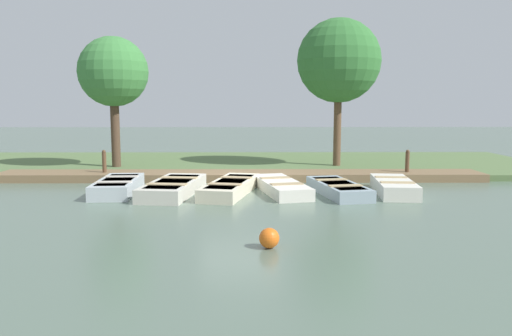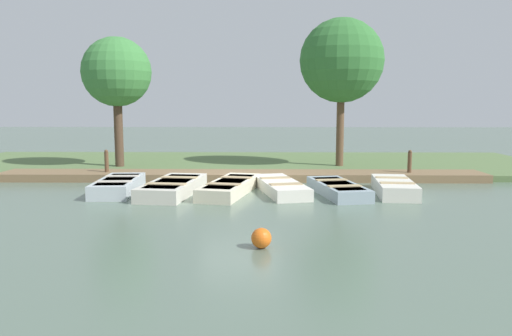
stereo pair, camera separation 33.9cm
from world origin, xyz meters
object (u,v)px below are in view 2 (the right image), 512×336
at_px(rowboat_4, 338,189).
at_px(park_tree_far_left, 117,73).
at_px(rowboat_1, 173,187).
at_px(rowboat_3, 280,186).
at_px(rowboat_2, 230,187).
at_px(buoy, 261,238).
at_px(mooring_post_near, 107,164).
at_px(rowboat_0, 118,185).
at_px(park_tree_left, 342,61).
at_px(rowboat_5, 394,187).
at_px(mooring_post_far, 410,165).

bearing_deg(rowboat_4, park_tree_far_left, -132.46).
relative_size(rowboat_1, rowboat_3, 1.02).
relative_size(rowboat_2, buoy, 9.65).
height_order(rowboat_1, mooring_post_near, mooring_post_near).
height_order(rowboat_0, rowboat_2, rowboat_0).
relative_size(rowboat_2, park_tree_far_left, 0.71).
bearing_deg(rowboat_4, buoy, -32.62).
height_order(rowboat_1, park_tree_left, park_tree_left).
distance_m(buoy, park_tree_far_left, 11.97).
bearing_deg(buoy, rowboat_2, -170.62).
height_order(rowboat_3, buoy, buoy).
relative_size(rowboat_4, park_tree_far_left, 0.61).
bearing_deg(park_tree_far_left, rowboat_1, 31.62).
height_order(rowboat_5, mooring_post_near, mooring_post_near).
bearing_deg(rowboat_0, park_tree_left, 120.66).
bearing_deg(mooring_post_near, rowboat_0, 23.93).
height_order(mooring_post_far, park_tree_far_left, park_tree_far_left).
bearing_deg(buoy, park_tree_left, 164.00).
bearing_deg(buoy, rowboat_4, 158.01).
relative_size(rowboat_4, park_tree_left, 0.54).
relative_size(rowboat_2, rowboat_3, 1.06).
distance_m(rowboat_1, rowboat_4, 4.72).
bearing_deg(rowboat_4, rowboat_1, -101.27).
xyz_separation_m(rowboat_0, mooring_post_far, (-2.51, 9.19, 0.31)).
height_order(rowboat_3, mooring_post_near, mooring_post_near).
relative_size(rowboat_0, mooring_post_far, 2.77).
relative_size(rowboat_1, park_tree_far_left, 0.67).
height_order(rowboat_4, mooring_post_far, mooring_post_far).
bearing_deg(rowboat_0, park_tree_far_left, -167.49).
bearing_deg(rowboat_4, park_tree_left, 160.20).
distance_m(mooring_post_near, buoy, 9.70).
xyz_separation_m(rowboat_3, rowboat_5, (0.22, 3.26, 0.03)).
height_order(rowboat_0, rowboat_5, rowboat_0).
relative_size(rowboat_0, rowboat_4, 0.92).
xyz_separation_m(mooring_post_near, mooring_post_far, (0.00, 10.30, 0.00)).
xyz_separation_m(rowboat_3, buoy, (5.68, -0.54, 0.01)).
bearing_deg(buoy, mooring_post_near, -146.80).
distance_m(rowboat_5, buoy, 6.65).
xyz_separation_m(rowboat_2, mooring_post_near, (-2.57, -4.39, 0.33)).
height_order(mooring_post_near, park_tree_left, park_tree_left).
relative_size(rowboat_1, rowboat_5, 1.22).
height_order(rowboat_2, park_tree_far_left, park_tree_far_left).
xyz_separation_m(rowboat_3, mooring_post_far, (-2.43, 4.46, 0.34)).
xyz_separation_m(rowboat_1, rowboat_5, (-0.05, 6.35, 0.01)).
bearing_deg(rowboat_2, buoy, 22.00).
height_order(rowboat_3, rowboat_4, rowboat_3).
bearing_deg(rowboat_2, park_tree_left, 153.71).
height_order(rowboat_5, mooring_post_far, mooring_post_far).
bearing_deg(rowboat_3, buoy, -18.03).
relative_size(mooring_post_near, park_tree_far_left, 0.20).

